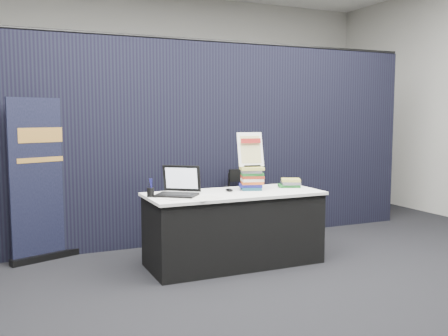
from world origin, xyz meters
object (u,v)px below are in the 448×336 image
stacking_chair (249,202)px  info_sign (250,150)px  display_table (234,228)px  pullup_banner (43,189)px  book_stack_short (290,183)px  book_stack_tall (252,178)px  laptop (175,189)px

stacking_chair → info_sign: bearing=-118.8°
display_table → pullup_banner: 2.05m
book_stack_short → info_sign: bearing=176.7°
book_stack_short → pullup_banner: 2.65m
info_sign → book_stack_tall: bearing=-81.6°
info_sign → pullup_banner: pullup_banner is taller
display_table → info_sign: (0.25, 0.12, 0.79)m
laptop → pullup_banner: size_ratio=0.29×
stacking_chair → pullup_banner: bearing=171.2°
book_stack_tall → book_stack_short: (0.48, 0.00, -0.08)m
display_table → laptop: laptop is taller
laptop → book_stack_tall: bearing=38.5°
book_stack_tall → laptop: bearing=-177.8°
pullup_banner → book_stack_tall: bearing=-43.0°
display_table → laptop: size_ratio=3.61×
info_sign → laptop: bearing=-167.4°
display_table → stacking_chair: size_ratio=2.04×
info_sign → stacking_chair: 0.96m
book_stack_tall → book_stack_short: size_ratio=1.02×
stacking_chair → display_table: bearing=-129.7°
display_table → book_stack_short: book_stack_short is taller
book_stack_tall → book_stack_short: book_stack_tall is taller
book_stack_short → pullup_banner: size_ratio=0.15×
laptop → pullup_banner: pullup_banner is taller
display_table → info_sign: 0.84m
laptop → stacking_chair: 1.37m
display_table → book_stack_tall: (0.25, 0.08, 0.50)m
laptop → pullup_banner: 1.47m
stacking_chair → laptop: bearing=-152.9°
pullup_banner → stacking_chair: 2.34m
pullup_banner → book_stack_short: bearing=-38.9°
info_sign → pullup_banner: size_ratio=0.22×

